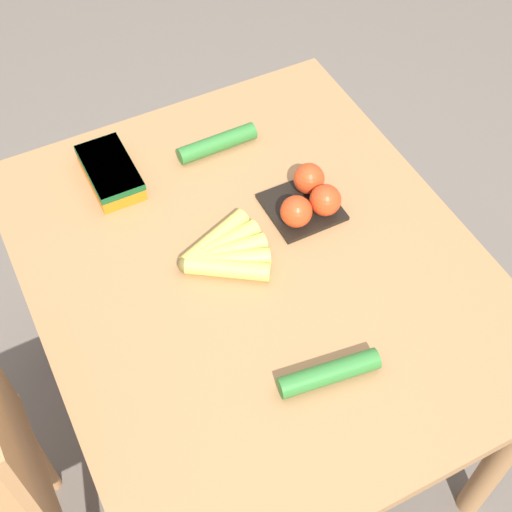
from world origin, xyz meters
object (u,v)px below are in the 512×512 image
object	(u,v)px
carrot_bag	(110,171)
cucumber_near	(217,143)
tomato_pack	(309,199)
banana_bunch	(222,253)
cucumber_far	(331,372)

from	to	relation	value
carrot_bag	cucumber_near	distance (m)	0.26
tomato_pack	cucumber_near	world-z (taller)	tomato_pack
banana_bunch	cucumber_far	xyz separation A→B (m)	(-0.34, -0.06, 0.00)
cucumber_near	cucumber_far	distance (m)	0.64
carrot_bag	cucumber_near	size ratio (longest dim) A/B	0.97
banana_bunch	cucumber_near	world-z (taller)	cucumber_near
carrot_bag	cucumber_far	xyz separation A→B (m)	(-0.65, -0.18, -0.01)
carrot_bag	cucumber_near	world-z (taller)	carrot_bag
banana_bunch	cucumber_far	size ratio (longest dim) A/B	0.98
carrot_bag	cucumber_near	xyz separation A→B (m)	(-0.02, -0.25, -0.01)
tomato_pack	cucumber_far	xyz separation A→B (m)	(-0.37, 0.17, -0.02)
tomato_pack	cucumber_near	bearing A→B (deg)	20.34
tomato_pack	cucumber_far	bearing A→B (deg)	156.18
banana_bunch	carrot_bag	xyz separation A→B (m)	(0.32, 0.13, 0.01)
cucumber_near	carrot_bag	bearing A→B (deg)	85.48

